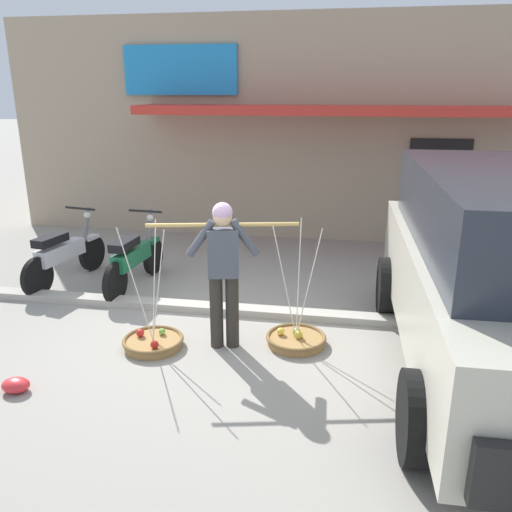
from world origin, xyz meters
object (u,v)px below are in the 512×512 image
Objects in this scene: fruit_vendor at (223,266)px; motorcycle_second_in_row at (134,259)px; motorcycle_nearest_shop at (64,255)px; parked_truck at (505,272)px; fruit_basket_left_side at (153,341)px; fruit_basket_right_side at (296,339)px; plastic_litter_bag at (16,385)px.

motorcycle_second_in_row is at bearing 137.77° from fruit_vendor.
parked_truck reaches higher than motorcycle_nearest_shop.
fruit_basket_left_side is 3.83m from parked_truck.
fruit_basket_left_side is at bearing -61.89° from motorcycle_second_in_row.
fruit_basket_left_side is (-0.81, -0.18, -0.91)m from fruit_vendor.
motorcycle_nearest_shop is at bearing 150.91° from fruit_vendor.
parked_truck reaches higher than fruit_vendor.
fruit_basket_right_side is 5.19× the size of plastic_litter_bag.
parked_truck is 4.94m from plastic_litter_bag.
parked_truck is at bearing -20.28° from motorcycle_second_in_row.
plastic_litter_bag is at bearing -131.82° from fruit_basket_left_side.
fruit_basket_left_side is at bearing -167.75° from fruit_basket_right_side.
fruit_basket_left_side is at bearing -167.77° from fruit_vendor.
plastic_litter_bag is at bearing -91.10° from motorcycle_second_in_row.
fruit_vendor is 1.17× the size of fruit_basket_right_side.
fruit_vendor is at bearing -167.73° from fruit_basket_right_side.
parked_truck reaches higher than plastic_litter_bag.
plastic_litter_bag is (-2.61, -1.47, -0.00)m from fruit_basket_right_side.
parked_truck is (4.63, -1.71, 0.68)m from motorcycle_second_in_row.
fruit_basket_right_side reaches higher than motorcycle_nearest_shop.
parked_truck reaches higher than fruit_basket_right_side.
fruit_basket_right_side is 0.30× the size of parked_truck.
fruit_basket_left_side is 2.76m from motorcycle_nearest_shop.
fruit_basket_right_side reaches higher than plastic_litter_bag.
motorcycle_second_in_row is (-0.94, 1.77, 0.38)m from fruit_basket_left_side.
parked_truck is at bearing -16.65° from motorcycle_nearest_shop.
motorcycle_nearest_shop is 3.11m from plastic_litter_bag.
fruit_vendor is 2.42m from motorcycle_second_in_row.
fruit_vendor reaches higher than fruit_basket_right_side.
motorcycle_second_in_row is at bearing 88.90° from plastic_litter_bag.
fruit_basket_right_side is 0.80× the size of motorcycle_nearest_shop.
motorcycle_second_in_row is (1.13, -0.01, 0.00)m from motorcycle_nearest_shop.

